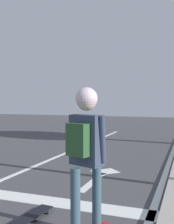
# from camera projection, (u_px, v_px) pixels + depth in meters

# --- Properties ---
(lane_line_curbside) EXTENTS (0.12, 20.00, 0.01)m
(lane_line_curbside) POSITION_uv_depth(u_px,v_px,m) (154.00, 208.00, 4.24)
(lane_line_curbside) COLOR white
(lane_line_curbside) RESTS_ON ground
(stop_bar) EXTENTS (3.26, 0.40, 0.01)m
(stop_bar) POSITION_uv_depth(u_px,v_px,m) (57.00, 202.00, 4.47)
(stop_bar) COLOR white
(stop_bar) RESTS_ON ground
(lane_arrow_stem) EXTENTS (0.16, 1.40, 0.01)m
(lane_arrow_stem) POSITION_uv_depth(u_px,v_px,m) (93.00, 182.00, 5.61)
(lane_arrow_stem) COLOR white
(lane_arrow_stem) RESTS_ON ground
(lane_arrow_head) EXTENTS (0.71, 0.71, 0.01)m
(lane_arrow_head) POSITION_uv_depth(u_px,v_px,m) (105.00, 171.00, 6.40)
(lane_arrow_head) COLOR white
(lane_arrow_head) RESTS_ON ground
(curb_strip) EXTENTS (0.24, 24.00, 0.14)m
(curb_strip) POSITION_uv_depth(u_px,v_px,m) (171.00, 205.00, 4.15)
(curb_strip) COLOR #A49B94
(curb_strip) RESTS_ON ground
(skater) EXTENTS (0.45, 0.62, 1.70)m
(skater) POSITION_uv_depth(u_px,v_px,m) (86.00, 142.00, 3.16)
(skater) COLOR #365361
(skater) RESTS_ON skateboard
(spare_skateboard) EXTENTS (0.27, 0.79, 0.07)m
(spare_skateboard) POSITION_uv_depth(u_px,v_px,m) (32.00, 216.00, 3.80)
(spare_skateboard) COLOR black
(spare_skateboard) RESTS_ON ground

